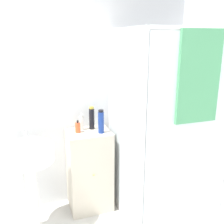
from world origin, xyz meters
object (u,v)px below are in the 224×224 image
at_px(soap_dispenser, 78,127).
at_px(shampoo_bottle_blue, 101,122).
at_px(sink, 29,164).
at_px(lotion_bottle_white, 81,123).
at_px(shampoo_bottle_tall_black, 92,118).

distance_m(soap_dispenser, shampoo_bottle_blue, 0.25).
xyz_separation_m(sink, shampoo_bottle_blue, (0.74, 0.09, 0.32)).
bearing_deg(shampoo_bottle_blue, sink, -173.02).
xyz_separation_m(soap_dispenser, lotion_bottle_white, (0.05, 0.07, 0.02)).
distance_m(shampoo_bottle_tall_black, shampoo_bottle_blue, 0.16).
distance_m(sink, lotion_bottle_white, 0.68).
distance_m(sink, shampoo_bottle_tall_black, 0.79).
bearing_deg(sink, shampoo_bottle_blue, 6.98).
bearing_deg(shampoo_bottle_tall_black, lotion_bottle_white, 176.90).
bearing_deg(soap_dispenser, shampoo_bottle_tall_black, 20.01).
bearing_deg(sink, soap_dispenser, 19.49).
relative_size(shampoo_bottle_tall_black, shampoo_bottle_blue, 1.01).
xyz_separation_m(shampoo_bottle_tall_black, lotion_bottle_white, (-0.11, 0.01, -0.04)).
height_order(shampoo_bottle_tall_black, shampoo_bottle_blue, shampoo_bottle_tall_black).
bearing_deg(shampoo_bottle_blue, lotion_bottle_white, 137.65).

